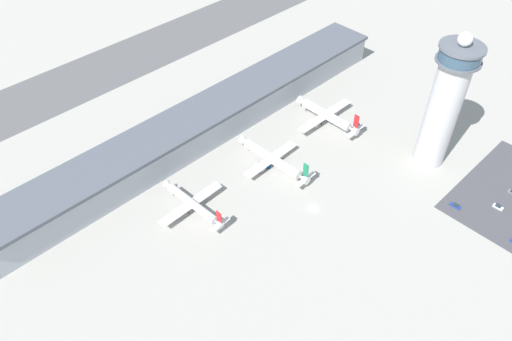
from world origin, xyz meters
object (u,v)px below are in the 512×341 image
Objects in this scene: airplane_gate_bravo at (272,159)px; car_maroon_suv at (455,206)px; control_tower at (445,104)px; airplane_gate_alpha at (192,204)px; service_truck_fuel at (356,127)px; car_white_wagon at (498,207)px; airplane_gate_charlie at (327,115)px; service_truck_catering at (265,165)px.

airplane_gate_bravo is 82.79m from car_maroon_suv.
control_tower reaches higher than car_maroon_suv.
airplane_gate_bravo is at bearing -4.96° from airplane_gate_alpha.
service_truck_fuel is 64.34m from car_maroon_suv.
car_white_wagon is (94.97, -90.65, -3.67)m from airplane_gate_alpha.
car_white_wagon is at bearing -85.49° from airplane_gate_charlie.
airplane_gate_alpha reaches higher than car_maroon_suv.
car_white_wagon is (-5.88, -38.25, -31.56)m from control_tower.
service_truck_fuel is (53.61, -12.80, 0.21)m from service_truck_catering.
airplane_gate_bravo reaches higher than car_white_wagon.
service_truck_catering is 55.11m from service_truck_fuel.
car_maroon_suv is at bearing -101.55° from service_truck_fuel.
car_maroon_suv is 18.22m from car_white_wagon.
control_tower is 10.40× the size of service_truck_fuel.
car_maroon_suv is (-18.41, -25.02, -31.59)m from control_tower.
car_white_wagon is (50.39, -86.78, -3.46)m from airplane_gate_bravo.
airplane_gate_alpha reaches higher than car_white_wagon.
service_truck_catering is 1.01× the size of service_truck_fuel.
control_tower is at bearing 81.26° from car_white_wagon.
control_tower is 1.71× the size of airplane_gate_charlie.
car_maroon_suv is 1.09× the size of car_white_wagon.
control_tower is 84.02m from service_truck_catering.
service_truck_fuel is at bearing 78.45° from car_maroon_suv.
airplane_gate_charlie is at bearing 4.63° from airplane_gate_bravo.
service_truck_catering is at bearing -178.48° from airplane_gate_charlie.
service_truck_fuel is 76.26m from car_white_wagon.
airplane_gate_bravo reaches higher than airplane_gate_alpha.
control_tower is 14.97× the size of car_white_wagon.
airplane_gate_alpha is 44.75m from airplane_gate_bravo.
car_maroon_suv is at bearing -61.76° from service_truck_catering.
airplane_gate_bravo is 1.09× the size of airplane_gate_charlie.
service_truck_catering is 86.07m from car_maroon_suv.
airplane_gate_alpha is 96.45m from service_truck_fuel.
control_tower is 60.19m from airplane_gate_charlie.
service_truck_fuel is (50.74, -10.52, -3.00)m from airplane_gate_bravo.
service_truck_fuel is 1.44× the size of car_white_wagon.
car_white_wagon is (-0.35, -76.26, -0.46)m from service_truck_fuel.
service_truck_fuel is at bearing -13.43° from service_truck_catering.
airplane_gate_bravo is 6.55× the size of service_truck_catering.
car_maroon_suv is at bearing 133.46° from car_white_wagon.
service_truck_fuel is (-5.53, 38.01, -31.10)m from control_tower.
car_white_wagon is (12.53, -13.23, 0.03)m from car_maroon_suv.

